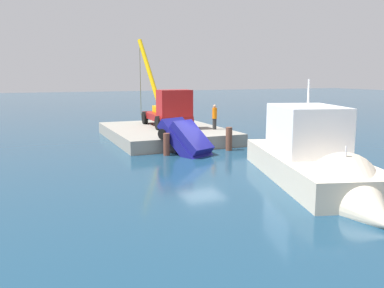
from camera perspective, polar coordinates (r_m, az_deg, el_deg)
name	(u,v)px	position (r m, az deg, el deg)	size (l,w,h in m)	color
ground	(202,155)	(23.87, 1.46, -1.62)	(200.00, 200.00, 0.00)	navy
dock	(165,133)	(30.05, -3.86, 1.53)	(10.67, 7.93, 0.85)	gray
crane_truck	(168,108)	(30.21, -3.37, 5.10)	(7.78, 2.85, 6.87)	maroon
dock_worker	(215,117)	(28.95, 3.22, 3.88)	(0.34, 0.34, 1.78)	#2A2A2A
salvaged_car	(190,144)	(23.96, -0.26, -0.02)	(4.18, 3.31, 3.27)	navy
moored_yacht	(322,175)	(17.79, 17.97, -4.25)	(11.58, 6.41, 6.07)	beige
piling_near	(167,144)	(23.79, -3.64, -0.05)	(0.38, 0.38, 1.32)	brown
piling_mid	(229,139)	(25.43, 5.27, 0.74)	(0.41, 0.41, 1.47)	brown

